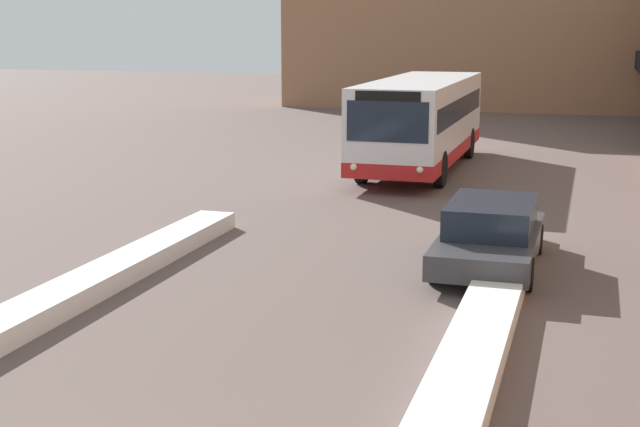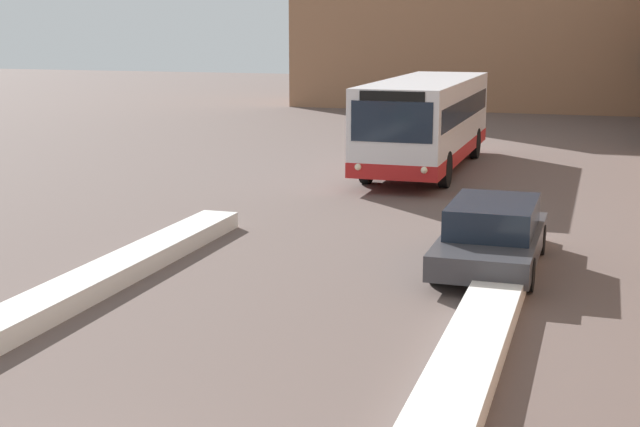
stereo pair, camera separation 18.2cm
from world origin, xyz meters
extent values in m
cube|color=silver|center=(-3.60, 7.32, 0.19)|extent=(0.90, 12.75, 0.37)
cube|color=silver|center=(3.60, 8.16, 0.19)|extent=(0.90, 12.99, 0.38)
cube|color=silver|center=(-0.52, 23.84, 1.77)|extent=(2.69, 10.29, 2.59)
cube|color=red|center=(-0.52, 23.84, 0.70)|extent=(2.71, 10.31, 0.45)
cube|color=#192333|center=(-0.52, 23.84, 2.13)|extent=(2.72, 9.47, 0.71)
cube|color=#192333|center=(-0.52, 18.69, 2.15)|extent=(2.37, 0.03, 1.16)
cube|color=black|center=(-0.52, 18.69, 2.88)|extent=(1.89, 0.03, 0.28)
sphere|color=#F2EAC6|center=(-1.49, 18.68, 0.82)|extent=(0.20, 0.20, 0.20)
sphere|color=#F2EAC6|center=(0.45, 18.68, 0.82)|extent=(0.20, 0.20, 0.20)
cylinder|color=black|center=(-1.75, 20.66, 0.56)|extent=(0.28, 1.11, 1.11)
cylinder|color=black|center=(0.71, 20.66, 0.56)|extent=(0.28, 1.11, 1.11)
cylinder|color=black|center=(-1.75, 27.03, 0.56)|extent=(0.28, 1.11, 1.11)
cylinder|color=black|center=(0.71, 27.03, 0.56)|extent=(0.28, 1.11, 1.11)
cube|color=#38383D|center=(3.20, 11.83, 0.50)|extent=(1.89, 4.64, 0.49)
cube|color=#192333|center=(3.20, 11.94, 1.05)|extent=(1.66, 2.55, 0.61)
cylinder|color=black|center=(4.07, 10.39, 0.32)|extent=(0.20, 0.64, 0.64)
cylinder|color=black|center=(2.33, 10.39, 0.32)|extent=(0.20, 0.64, 0.64)
cylinder|color=black|center=(4.07, 13.27, 0.32)|extent=(0.20, 0.64, 0.64)
cylinder|color=black|center=(2.33, 13.27, 0.32)|extent=(0.20, 0.64, 0.64)
camera|label=1|loc=(5.05, -5.94, 4.84)|focal=50.00mm
camera|label=2|loc=(5.22, -5.89, 4.84)|focal=50.00mm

